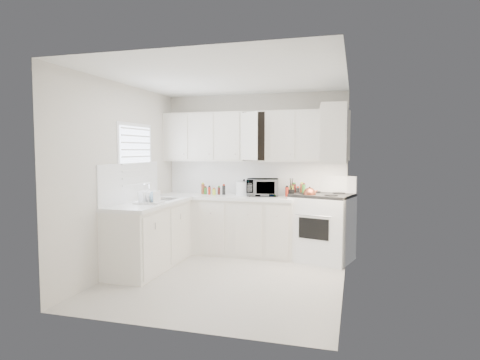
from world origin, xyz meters
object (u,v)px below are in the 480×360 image
(rice_cooker, at_px, (244,187))
(dish_rack, at_px, (149,196))
(microwave, at_px, (263,185))
(utensil_crock, at_px, (291,188))
(tea_kettle, at_px, (310,193))
(stove, at_px, (322,218))

(rice_cooker, bearing_deg, dish_rack, -108.50)
(microwave, xyz_separation_m, rice_cooker, (-0.32, 0.03, -0.04))
(microwave, relative_size, utensil_crock, 1.57)
(utensil_crock, relative_size, dish_rack, 0.88)
(dish_rack, bearing_deg, tea_kettle, 20.96)
(microwave, relative_size, rice_cooker, 1.93)
(tea_kettle, height_order, microwave, microwave)
(dish_rack, bearing_deg, microwave, 39.62)
(stove, xyz_separation_m, tea_kettle, (-0.18, -0.16, 0.39))
(stove, distance_m, microwave, 1.07)
(rice_cooker, xyz_separation_m, dish_rack, (-0.99, -1.37, -0.03))
(rice_cooker, distance_m, utensil_crock, 0.85)
(rice_cooker, bearing_deg, microwave, 11.48)
(tea_kettle, distance_m, dish_rack, 2.34)
(stove, height_order, tea_kettle, stove)
(microwave, xyz_separation_m, utensil_crock, (0.49, -0.21, -0.01))
(microwave, bearing_deg, dish_rack, -144.36)
(tea_kettle, height_order, dish_rack, tea_kettle)
(rice_cooker, relative_size, dish_rack, 0.72)
(rice_cooker, height_order, utensil_crock, utensil_crock)
(tea_kettle, relative_size, microwave, 0.47)
(dish_rack, bearing_deg, stove, 22.30)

